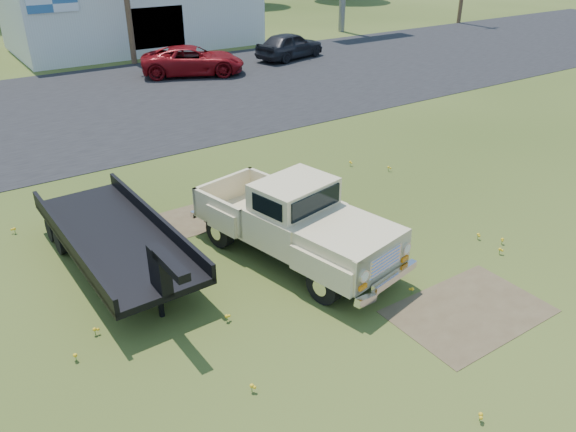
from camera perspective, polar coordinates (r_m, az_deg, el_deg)
The scene contains 9 objects.
ground at distance 12.41m, azimuth 2.77°, elevation -5.07°, with size 140.00×140.00×0.00m, color #2E3F14.
asphalt_lot at distance 25.09m, azimuth -18.38°, elevation 10.61°, with size 90.00×14.00×0.02m, color black.
dirt_patch_a at distance 11.58m, azimuth 17.92°, elevation -9.22°, with size 3.00×2.00×0.01m, color brown.
dirt_patch_b at distance 14.26m, azimuth -12.21°, elevation -1.11°, with size 2.20×1.60×0.01m, color brown.
commercial_building at distance 37.70m, azimuth -15.49°, elevation 19.50°, with size 14.20×8.20×4.15m.
vintage_pickup_truck at distance 12.23m, azimuth 0.60°, elevation -0.45°, with size 2.01×5.18×1.88m, color beige, non-canonical shape.
flatbed_trailer at distance 12.57m, azimuth -17.22°, elevation -1.65°, with size 1.97×5.92×1.62m, color black, non-canonical shape.
red_pickup at distance 29.34m, azimuth -9.63°, elevation 15.28°, with size 2.32×5.03×1.40m, color maroon.
dark_sedan at distance 32.75m, azimuth 0.18°, elevation 16.92°, with size 1.71×4.25×1.45m, color black.
Camera 1 is at (-6.34, -8.35, 6.64)m, focal length 35.00 mm.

